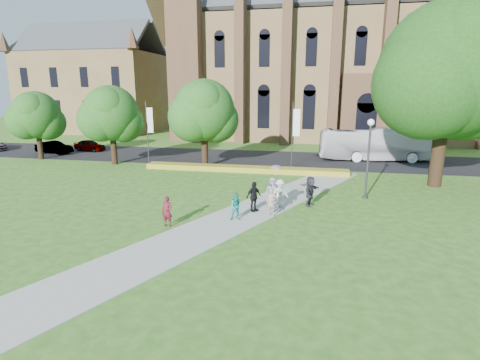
% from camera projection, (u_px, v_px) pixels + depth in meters
% --- Properties ---
extents(ground, '(160.00, 160.00, 0.00)m').
position_uv_depth(ground, '(234.00, 223.00, 20.21)').
color(ground, '#2F5A1B').
rests_on(ground, ground).
extents(road, '(160.00, 10.00, 0.02)m').
position_uv_depth(road, '(275.00, 159.00, 39.26)').
color(road, black).
rests_on(road, ground).
extents(footpath, '(15.58, 28.54, 0.04)m').
position_uv_depth(footpath, '(238.00, 217.00, 21.16)').
color(footpath, '#B2B2A8').
rests_on(footpath, ground).
extents(flower_hedge, '(18.00, 1.40, 0.45)m').
position_uv_depth(flower_hedge, '(244.00, 169.00, 33.12)').
color(flower_hedge, gold).
rests_on(flower_hedge, ground).
extents(cathedral, '(52.60, 18.25, 28.00)m').
position_uv_depth(cathedral, '(363.00, 47.00, 53.07)').
color(cathedral, brown).
rests_on(cathedral, ground).
extents(building_west, '(22.00, 14.00, 18.30)m').
position_uv_depth(building_west, '(95.00, 77.00, 64.69)').
color(building_west, brown).
rests_on(building_west, ground).
extents(streetlamp, '(0.44, 0.44, 5.24)m').
position_uv_depth(streetlamp, '(369.00, 149.00, 24.17)').
color(streetlamp, '#38383D').
rests_on(streetlamp, ground).
extents(large_tree, '(9.60, 9.60, 13.20)m').
position_uv_depth(large_tree, '(448.00, 70.00, 26.20)').
color(large_tree, '#332114').
rests_on(large_tree, ground).
extents(street_tree_0, '(5.20, 5.20, 7.50)m').
position_uv_depth(street_tree_0, '(111.00, 113.00, 35.33)').
color(street_tree_0, '#332114').
rests_on(street_tree_0, ground).
extents(street_tree_1, '(5.60, 5.60, 8.05)m').
position_uv_depth(street_tree_1, '(204.00, 110.00, 33.97)').
color(street_tree_1, '#332114').
rests_on(street_tree_1, ground).
extents(street_tree_2, '(4.80, 4.80, 6.95)m').
position_uv_depth(street_tree_2, '(36.00, 115.00, 38.12)').
color(street_tree_2, '#332114').
rests_on(street_tree_2, ground).
extents(banner_pole_0, '(0.70, 0.10, 6.00)m').
position_uv_depth(banner_pole_0, '(294.00, 132.00, 33.49)').
color(banner_pole_0, '#38383D').
rests_on(banner_pole_0, ground).
extents(banner_pole_1, '(0.70, 0.10, 6.00)m').
position_uv_depth(banner_pole_1, '(148.00, 129.00, 36.21)').
color(banner_pole_1, '#38383D').
rests_on(banner_pole_1, ground).
extents(tour_coach, '(11.85, 3.99, 3.24)m').
position_uv_depth(tour_coach, '(378.00, 145.00, 37.91)').
color(tour_coach, silver).
rests_on(tour_coach, road).
extents(car_0, '(4.10, 2.29, 1.32)m').
position_uv_depth(car_0, '(90.00, 145.00, 44.23)').
color(car_0, gray).
rests_on(car_0, road).
extents(car_1, '(4.35, 1.92, 1.39)m').
position_uv_depth(car_1, '(54.00, 147.00, 42.27)').
color(car_1, gray).
rests_on(car_1, road).
extents(pedestrian_0, '(0.61, 0.42, 1.60)m').
position_uv_depth(pedestrian_0, '(167.00, 211.00, 19.58)').
color(pedestrian_0, maroon).
rests_on(pedestrian_0, footpath).
extents(pedestrian_1, '(0.89, 0.78, 1.54)m').
position_uv_depth(pedestrian_1, '(237.00, 207.00, 20.46)').
color(pedestrian_1, teal).
rests_on(pedestrian_1, footpath).
extents(pedestrian_2, '(1.31, 1.24, 1.78)m').
position_uv_depth(pedestrian_2, '(280.00, 194.00, 22.55)').
color(pedestrian_2, '#B9B9B9').
rests_on(pedestrian_2, footpath).
extents(pedestrian_3, '(1.02, 1.09, 1.80)m').
position_uv_depth(pedestrian_3, '(254.00, 197.00, 21.92)').
color(pedestrian_3, black).
rests_on(pedestrian_3, footpath).
extents(pedestrian_4, '(1.03, 0.82, 1.85)m').
position_uv_depth(pedestrian_4, '(273.00, 192.00, 22.74)').
color(pedestrian_4, gray).
rests_on(pedestrian_4, footpath).
extents(pedestrian_5, '(1.12, 1.79, 1.85)m').
position_uv_depth(pedestrian_5, '(310.00, 191.00, 23.05)').
color(pedestrian_5, '#2B2A33').
rests_on(pedestrian_5, footpath).
extents(pedestrian_6, '(0.64, 0.47, 1.63)m').
position_uv_depth(pedestrian_6, '(271.00, 202.00, 21.12)').
color(pedestrian_6, gray).
rests_on(pedestrian_6, footpath).
extents(parasol, '(0.88, 0.88, 0.67)m').
position_uv_depth(parasol, '(276.00, 172.00, 22.51)').
color(parasol, pink).
rests_on(parasol, pedestrian_4).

